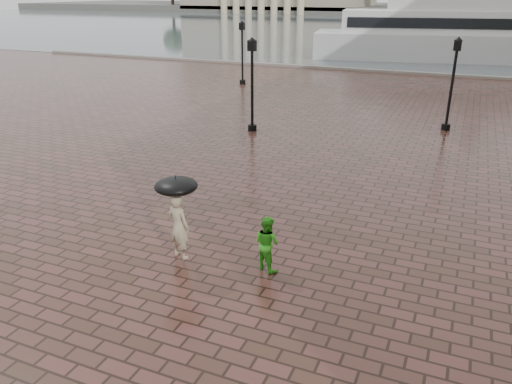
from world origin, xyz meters
TOP-DOWN VIEW (x-y plane):
  - ground at (0.00, 0.00)m, footprint 300.00×300.00m
  - harbour_water at (0.00, 92.00)m, footprint 240.00×240.00m
  - quay_edge at (0.00, 32.00)m, footprint 80.00×0.60m
  - far_shore at (0.00, 160.00)m, footprint 300.00×60.00m
  - street_lamps at (-5.00, 15.33)m, footprint 15.44×12.44m
  - adult_pedestrian at (-2.64, -2.56)m, footprint 0.74×0.57m
  - child_pedestrian at (-0.30, -2.21)m, footprint 0.86×0.77m
  - ferry_near at (1.46, 42.83)m, footprint 27.52×10.94m
  - umbrella at (-2.64, -2.56)m, footprint 1.10×1.10m

SIDE VIEW (x-z plane):
  - ground at x=0.00m, z-range 0.00..0.00m
  - harbour_water at x=0.00m, z-range 0.00..0.00m
  - quay_edge at x=0.00m, z-range -0.15..0.15m
  - child_pedestrian at x=-0.30m, z-range 0.00..1.45m
  - adult_pedestrian at x=-2.64m, z-range 0.00..1.80m
  - far_shore at x=0.00m, z-range 0.00..2.00m
  - umbrella at x=-2.64m, z-range 1.45..2.62m
  - street_lamps at x=-5.00m, z-range 0.13..4.53m
  - ferry_near at x=1.46m, z-range -1.75..7.04m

